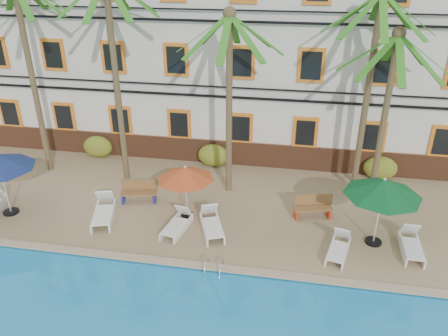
% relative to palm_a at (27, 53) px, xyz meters
% --- Properties ---
extents(ground, '(100.00, 100.00, 0.00)m').
position_rel_palm_a_xyz_m(ground, '(7.41, -4.82, -5.79)').
color(ground, '#384C23').
rests_on(ground, ground).
extents(pool_deck, '(30.00, 12.00, 0.25)m').
position_rel_palm_a_xyz_m(pool_deck, '(7.41, 0.18, -5.67)').
color(pool_deck, tan).
rests_on(pool_deck, ground).
extents(pool_coping, '(30.00, 0.35, 0.06)m').
position_rel_palm_a_xyz_m(pool_coping, '(7.41, -5.72, -5.51)').
color(pool_coping, tan).
rests_on(pool_coping, pool_deck).
extents(hotel_building, '(25.40, 6.44, 10.22)m').
position_rel_palm_a_xyz_m(hotel_building, '(7.41, 5.16, -0.42)').
color(hotel_building, silver).
rests_on(hotel_building, pool_deck).
extents(palm_a, '(4.09, 4.09, 8.74)m').
position_rel_palm_a_xyz_m(palm_a, '(0.00, 0.00, 0.00)').
color(palm_a, brown).
rests_on(palm_a, pool_deck).
extents(palm_b, '(4.09, 4.09, 8.84)m').
position_rel_palm_a_xyz_m(palm_b, '(3.96, -0.18, 0.05)').
color(palm_b, brown).
rests_on(palm_b, pool_deck).
extents(palm_c, '(4.09, 4.09, 7.63)m').
position_rel_palm_a_xyz_m(palm_c, '(8.76, -0.43, -0.64)').
color(palm_c, brown).
rests_on(palm_c, pool_deck).
extents(palm_d, '(4.09, 4.09, 8.37)m').
position_rel_palm_a_xyz_m(palm_d, '(14.14, 0.49, -0.21)').
color(palm_d, brown).
rests_on(palm_d, pool_deck).
extents(palm_e, '(4.09, 4.09, 7.03)m').
position_rel_palm_a_xyz_m(palm_e, '(14.85, 0.05, -0.99)').
color(palm_e, brown).
rests_on(palm_e, pool_deck).
extents(shrub_left, '(1.50, 0.90, 1.10)m').
position_rel_palm_a_xyz_m(shrub_left, '(1.69, 1.78, -4.99)').
color(shrub_left, '#28631C').
rests_on(shrub_left, pool_deck).
extents(shrub_mid, '(1.50, 0.90, 1.10)m').
position_rel_palm_a_xyz_m(shrub_mid, '(7.64, 1.78, -4.99)').
color(shrub_mid, '#28631C').
rests_on(shrub_mid, pool_deck).
extents(shrub_right, '(1.50, 0.90, 1.10)m').
position_rel_palm_a_xyz_m(shrub_right, '(15.40, 1.78, -4.99)').
color(shrub_right, '#28631C').
rests_on(shrub_right, pool_deck).
extents(umbrella_red, '(2.20, 2.20, 2.20)m').
position_rel_palm_a_xyz_m(umbrella_red, '(7.49, -2.78, -3.67)').
color(umbrella_red, black).
rests_on(umbrella_red, pool_deck).
extents(umbrella_green, '(2.64, 2.64, 2.64)m').
position_rel_palm_a_xyz_m(umbrella_green, '(14.55, -3.35, -3.28)').
color(umbrella_green, black).
rests_on(umbrella_green, pool_deck).
extents(lounger_b, '(1.26, 2.17, 0.97)m').
position_rel_palm_a_xyz_m(lounger_b, '(4.34, -3.54, -5.23)').
color(lounger_b, white).
rests_on(lounger_b, pool_deck).
extents(lounger_c, '(0.91, 1.81, 0.81)m').
position_rel_palm_a_xyz_m(lounger_c, '(7.37, -3.79, -5.28)').
color(lounger_c, white).
rests_on(lounger_c, pool_deck).
extents(lounger_d, '(1.31, 2.02, 0.90)m').
position_rel_palm_a_xyz_m(lounger_d, '(8.65, -3.62, -5.25)').
color(lounger_d, white).
rests_on(lounger_d, pool_deck).
extents(lounger_e, '(0.97, 1.78, 0.80)m').
position_rel_palm_a_xyz_m(lounger_e, '(13.26, -4.24, -5.28)').
color(lounger_e, white).
rests_on(lounger_e, pool_deck).
extents(lounger_f, '(0.69, 1.82, 0.85)m').
position_rel_palm_a_xyz_m(lounger_f, '(15.75, -3.64, -5.26)').
color(lounger_f, white).
rests_on(lounger_f, pool_deck).
extents(bench_left, '(1.57, 0.79, 0.93)m').
position_rel_palm_a_xyz_m(bench_left, '(5.24, -2.04, -5.07)').
color(bench_left, olive).
rests_on(bench_left, pool_deck).
extents(bench_right, '(1.57, 0.82, 0.93)m').
position_rel_palm_a_xyz_m(bench_right, '(12.35, -1.98, -5.07)').
color(bench_right, olive).
rests_on(bench_right, pool_deck).
extents(pool_ladder, '(0.54, 0.74, 0.74)m').
position_rel_palm_a_xyz_m(pool_ladder, '(9.18, -5.82, -5.54)').
color(pool_ladder, silver).
rests_on(pool_ladder, ground).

